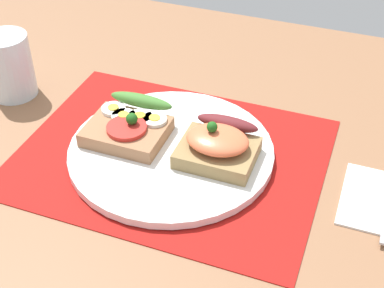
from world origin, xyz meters
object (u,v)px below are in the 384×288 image
sandwich_egg_tomato (130,124)px  sandwich_salmon (218,146)px  plate (171,151)px  drinking_glass (9,66)px

sandwich_egg_tomato → sandwich_salmon: (12.92, -0.94, 0.55)cm
sandwich_egg_tomato → plate: bearing=-9.4°
sandwich_egg_tomato → sandwich_salmon: sandwich_salmon is taller
sandwich_salmon → drinking_glass: drinking_glass is taller
plate → sandwich_egg_tomato: size_ratio=2.59×
sandwich_salmon → drinking_glass: 35.73cm
sandwich_salmon → drinking_glass: size_ratio=1.00×
sandwich_salmon → drinking_glass: bearing=171.0°
plate → sandwich_egg_tomato: 6.85cm
plate → sandwich_egg_tomato: sandwich_egg_tomato is taller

